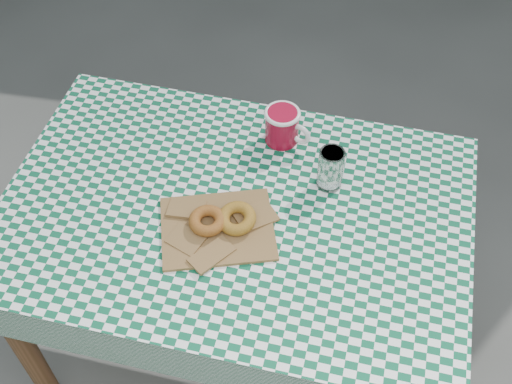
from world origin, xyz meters
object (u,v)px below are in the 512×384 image
paper_bag (218,228)px  coffee_mug (282,126)px  drinking_glass (330,169)px  table (237,289)px

paper_bag → coffee_mug: 0.35m
drinking_glass → table: bearing=-150.7°
table → paper_bag: (-0.03, -0.07, 0.39)m
coffee_mug → drinking_glass: (0.14, -0.14, 0.01)m
coffee_mug → table: bearing=-84.0°
table → paper_bag: paper_bag is taller
paper_bag → coffee_mug: coffee_mug is taller
table → drinking_glass: drinking_glass is taller
table → drinking_glass: 0.51m
paper_bag → drinking_glass: drinking_glass is taller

